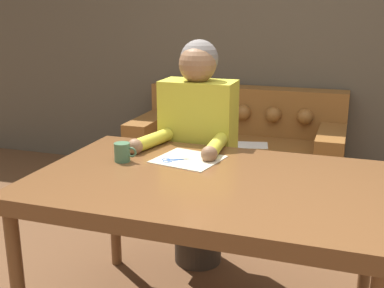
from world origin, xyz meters
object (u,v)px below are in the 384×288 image
dining_table (208,193)px  couch (238,155)px  person (198,155)px  scissors (178,160)px  mug (123,152)px

dining_table → couch: 1.91m
dining_table → couch: (-0.29, 1.85, -0.40)m
person → scissors: (0.04, -0.43, 0.10)m
dining_table → person: size_ratio=1.15×
scissors → person: bearing=95.4°
person → scissors: person is taller
dining_table → couch: size_ratio=0.91×
dining_table → person: 0.66m
couch → mug: mug is taller
dining_table → mug: 0.47m
dining_table → mug: size_ratio=13.36×
scissors → mug: size_ratio=2.04×
scissors → mug: bearing=-158.7°
dining_table → mug: (-0.45, 0.09, 0.11)m
couch → person: (0.05, -1.24, 0.37)m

